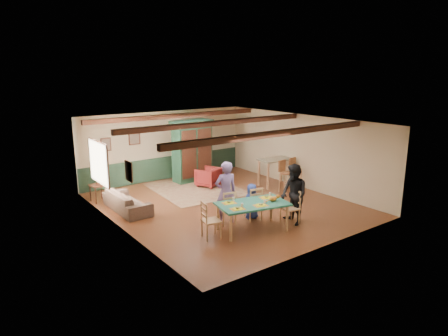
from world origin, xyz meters
TOP-DOWN VIEW (x-y plane):
  - floor at (0.00, 0.00)m, footprint 8.00×8.00m
  - wall_back at (0.00, 4.00)m, footprint 7.00×0.02m
  - wall_left at (-3.50, 0.00)m, footprint 0.02×8.00m
  - wall_right at (3.50, 0.00)m, footprint 0.02×8.00m
  - ceiling at (0.00, 0.00)m, footprint 7.00×8.00m
  - wainscot_back at (0.00, 3.98)m, footprint 6.95×0.03m
  - ceiling_beam_front at (0.00, -2.30)m, footprint 6.95×0.16m
  - ceiling_beam_mid at (0.00, 0.40)m, footprint 6.95×0.16m
  - ceiling_beam_back at (0.00, 3.00)m, footprint 6.95×0.16m
  - window_left at (-3.47, 1.70)m, footprint 0.06×1.60m
  - picture_left_wall at (-3.47, -0.60)m, footprint 0.04×0.42m
  - picture_back_a at (-1.30, 3.97)m, footprint 0.45×0.04m
  - picture_back_b at (-2.40, 3.97)m, footprint 0.38×0.04m
  - dining_table at (-0.70, -2.19)m, footprint 2.05×1.41m
  - dining_chair_far_left at (-0.95, -1.37)m, footprint 0.52×0.54m
  - dining_chair_far_right at (-0.14, -1.54)m, footprint 0.52×0.54m
  - dining_chair_end_left at (-1.87, -1.93)m, footprint 0.54×0.52m
  - dining_chair_end_right at (0.46, -2.44)m, footprint 0.54×0.52m
  - person_man at (-0.93, -1.29)m, footprint 0.73×0.56m
  - person_woman at (0.57, -2.46)m, footprint 0.81×0.95m
  - person_child at (-0.12, -1.46)m, footprint 0.57×0.43m
  - cat at (-0.17, -2.41)m, footprint 0.40×0.22m
  - place_setting_near_left at (-1.32, -2.32)m, footprint 0.47×0.39m
  - place_setting_near_center at (-0.66, -2.46)m, footprint 0.47×0.39m
  - place_setting_far_left at (-1.21, -1.81)m, footprint 0.47×0.39m
  - place_setting_far_right at (-0.09, -2.05)m, footprint 0.47×0.39m
  - area_rug at (0.16, 2.06)m, footprint 3.05×3.54m
  - armoire at (0.71, 3.13)m, footprint 1.73×0.79m
  - armchair at (0.73, 2.08)m, footprint 1.01×1.03m
  - sofa at (-2.79, 1.33)m, footprint 0.83×2.06m
  - end_table at (-3.19, 2.74)m, footprint 0.53×0.53m
  - table_lamp at (-3.19, 2.74)m, footprint 0.30×0.30m
  - counter_table at (2.83, 0.69)m, footprint 1.29×0.82m
  - bar_stool_left at (2.55, -0.15)m, footprint 0.46×0.49m
  - bar_stool_right at (3.26, 0.03)m, footprint 0.43×0.47m

SIDE VIEW (x-z plane):
  - floor at x=0.00m, z-range 0.00..0.00m
  - area_rug at x=0.16m, z-range 0.00..0.01m
  - end_table at x=-3.19m, z-range 0.00..0.58m
  - sofa at x=-2.79m, z-range 0.00..0.60m
  - armchair at x=0.73m, z-range 0.00..0.72m
  - dining_table at x=-0.70m, z-range 0.00..0.78m
  - wainscot_back at x=0.00m, z-range 0.00..0.90m
  - dining_chair_far_left at x=-0.95m, z-range 0.00..0.99m
  - dining_chair_far_right at x=-0.14m, z-range 0.00..0.99m
  - dining_chair_end_left at x=-1.87m, z-range 0.00..0.99m
  - dining_chair_end_right at x=0.46m, z-range 0.00..0.99m
  - counter_table at x=2.83m, z-range 0.00..1.03m
  - person_child at x=-0.12m, z-range 0.00..1.04m
  - bar_stool_right at x=3.26m, z-range 0.00..1.11m
  - bar_stool_left at x=2.55m, z-range 0.00..1.14m
  - place_setting_near_left at x=-1.32m, z-range 0.78..0.89m
  - place_setting_near_center at x=-0.66m, z-range 0.78..0.89m
  - place_setting_far_left at x=-1.21m, z-range 0.78..0.89m
  - place_setting_far_right at x=-0.09m, z-range 0.78..0.89m
  - table_lamp at x=-3.19m, z-range 0.58..1.12m
  - person_woman at x=0.57m, z-range 0.00..1.71m
  - cat at x=-0.17m, z-range 0.78..0.97m
  - person_man at x=-0.93m, z-range 0.00..1.79m
  - armoire at x=0.71m, z-range 0.00..2.38m
  - wall_back at x=0.00m, z-range 0.00..2.70m
  - wall_left at x=-3.50m, z-range 0.00..2.70m
  - wall_right at x=3.50m, z-range 0.00..2.70m
  - window_left at x=-3.47m, z-range 0.90..2.20m
  - picture_back_b at x=-2.40m, z-range 1.41..1.89m
  - picture_left_wall at x=-3.47m, z-range 1.49..2.01m
  - picture_back_a at x=-1.30m, z-range 1.52..2.08m
  - ceiling_beam_front at x=0.00m, z-range 2.53..2.69m
  - ceiling_beam_mid at x=0.00m, z-range 2.53..2.69m
  - ceiling_beam_back at x=0.00m, z-range 2.53..2.69m
  - ceiling at x=0.00m, z-range 2.69..2.71m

